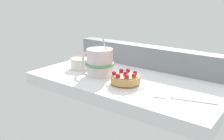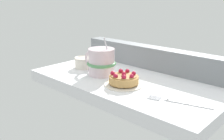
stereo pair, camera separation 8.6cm
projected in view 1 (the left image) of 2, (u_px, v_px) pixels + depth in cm
name	position (u px, v px, depth cm)	size (l,w,h in cm)	color
ground_plane	(128.00, 83.00, 90.01)	(68.38, 37.10, 4.22)	white
window_rail_back	(150.00, 57.00, 100.05)	(67.01, 5.86, 8.67)	gray
dessert_plate	(125.00, 84.00, 82.24)	(12.58, 12.58, 0.79)	silver
raspberry_tart	(125.00, 78.00, 81.70)	(9.60, 9.60, 3.83)	tan
coffee_mug	(99.00, 62.00, 90.98)	(14.26, 10.68, 13.92)	silver
dessert_fork	(184.00, 99.00, 70.55)	(17.31, 6.45, 0.60)	silver
sugar_bowl	(81.00, 63.00, 99.75)	(8.25, 8.25, 4.15)	silver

